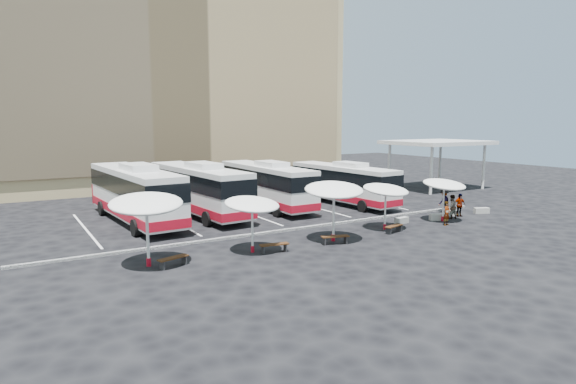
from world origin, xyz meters
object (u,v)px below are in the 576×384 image
wood_bench_2 (335,238)px  wood_bench_3 (394,227)px  passenger_3 (444,201)px  conc_bench_3 (482,211)px  wood_bench_1 (274,246)px  conc_bench_1 (439,217)px  conc_bench_2 (451,213)px  passenger_2 (460,205)px  sunshade_4 (444,185)px  sunshade_0 (146,204)px  passenger_0 (447,213)px  bus_2 (266,184)px  conc_bench_0 (402,220)px  passenger_1 (452,207)px  bus_0 (135,192)px  bus_1 (198,188)px  wood_bench_0 (173,259)px  sunshade_1 (252,204)px  bus_3 (342,182)px  sunshade_2 (334,190)px  sunshade_3 (386,190)px

wood_bench_2 → wood_bench_3: 5.11m
wood_bench_3 → passenger_3: passenger_3 is taller
wood_bench_2 → conc_bench_3: bearing=6.8°
wood_bench_1 → conc_bench_1: size_ratio=1.28×
conc_bench_2 → passenger_2: passenger_2 is taller
sunshade_4 → wood_bench_3: size_ratio=1.92×
wood_bench_1 → conc_bench_3: bearing=4.7°
wood_bench_1 → wood_bench_2: (4.01, -0.25, 0.01)m
sunshade_0 → passenger_0: sunshade_0 is taller
bus_2 → conc_bench_0: size_ratio=10.83×
passenger_1 → wood_bench_1: bearing=17.4°
bus_0 → conc_bench_2: bus_0 is taller
bus_1 → conc_bench_2: (16.58, -10.58, -1.92)m
passenger_3 → passenger_0: bearing=36.1°
conc_bench_1 → conc_bench_2: 2.24m
bus_2 → wood_bench_0: bus_2 is taller
sunshade_1 → sunshade_4: size_ratio=1.14×
wood_bench_1 → conc_bench_1: (14.76, 1.48, -0.14)m
sunshade_4 → wood_bench_1: 15.02m
wood_bench_3 → bus_0: bearing=138.1°
wood_bench_0 → wood_bench_1: size_ratio=0.99×
bus_3 → wood_bench_2: size_ratio=6.96×
bus_3 → sunshade_2: bus_3 is taller
wood_bench_0 → conc_bench_0: 17.36m
sunshade_1 → sunshade_2: (5.37, -0.27, 0.44)m
bus_0 → passenger_3: size_ratio=7.33×
sunshade_4 → conc_bench_0: bearing=163.4°
bus_0 → sunshade_3: bearing=-42.6°
bus_2 → conc_bench_2: size_ratio=11.03×
conc_bench_0 → bus_2: bearing=115.7°
wood_bench_1 → conc_bench_3: 19.90m
conc_bench_3 → sunshade_2: bearing=-175.6°
conc_bench_3 → sunshade_4: bearing=-174.3°
sunshade_4 → wood_bench_2: sunshade_4 is taller
sunshade_4 → passenger_2: bearing=12.1°
wood_bench_0 → conc_bench_2: (22.55, 1.81, -0.17)m
wood_bench_1 → passenger_2: 17.30m
bus_3 → wood_bench_1: size_ratio=7.08×
conc_bench_1 → conc_bench_3: 5.08m
bus_1 → conc_bench_3: size_ratio=11.25×
wood_bench_3 → sunshade_2: bearing=176.7°
conc_bench_2 → wood_bench_1: bearing=-172.9°
sunshade_0 → sunshade_3: (15.96, 0.21, -0.50)m
bus_1 → sunshade_3: size_ratio=3.82×
sunshade_1 → conc_bench_3: size_ratio=3.05×
wood_bench_0 → conc_bench_3: wood_bench_0 is taller
bus_1 → wood_bench_1: bearing=-95.9°
passenger_3 → wood_bench_2: bearing=8.1°
wood_bench_2 → conc_bench_3: (15.83, 1.88, -0.17)m
bus_2 → passenger_3: (11.14, -9.40, -1.10)m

